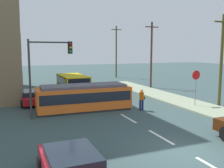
{
  "coord_description": "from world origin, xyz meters",
  "views": [
    {
      "loc": [
        -7.32,
        -9.0,
        4.64
      ],
      "look_at": [
        0.0,
        8.96,
        2.01
      ],
      "focal_mm": 40.09,
      "sensor_mm": 36.0,
      "label": 1
    }
  ],
  "objects": [
    {
      "name": "lane_stripe_1",
      "position": [
        0.0,
        2.0,
        0.01
      ],
      "size": [
        0.16,
        2.4,
        0.01
      ],
      "primitive_type": "cube",
      "color": "silver",
      "rests_on": "ground"
    },
    {
      "name": "lane_stripe_3",
      "position": [
        0.0,
        15.55,
        0.01
      ],
      "size": [
        0.16,
        2.4,
        0.01
      ],
      "primitive_type": "cube",
      "color": "silver",
      "rests_on": "ground"
    },
    {
      "name": "lane_stripe_4",
      "position": [
        0.0,
        21.55,
        0.01
      ],
      "size": [
        0.16,
        2.4,
        0.01
      ],
      "primitive_type": "cube",
      "color": "silver",
      "rests_on": "ground"
    },
    {
      "name": "parked_sedan_mid",
      "position": [
        -5.7,
        13.52,
        0.62
      ],
      "size": [
        2.04,
        4.48,
        1.19
      ],
      "color": "#AC151D",
      "rests_on": "ground"
    },
    {
      "name": "utility_pole_far",
      "position": [
        9.54,
        30.43,
        4.53
      ],
      "size": [
        1.8,
        0.24,
        8.68
      ],
      "color": "#4C4D32",
      "rests_on": "ground"
    },
    {
      "name": "utility_pole_near",
      "position": [
        8.66,
        6.55,
        3.92
      ],
      "size": [
        1.8,
        0.24,
        7.49
      ],
      "color": "#4E491F",
      "rests_on": "ground"
    },
    {
      "name": "stop_sign",
      "position": [
        6.66,
        7.14,
        2.19
      ],
      "size": [
        0.76,
        0.07,
        2.88
      ],
      "color": "gray",
      "rests_on": "sidewalk_curb_right"
    },
    {
      "name": "ground_plane",
      "position": [
        0.0,
        10.0,
        0.0
      ],
      "size": [
        120.0,
        120.0,
        0.0
      ],
      "primitive_type": "plane",
      "color": "#364C4D"
    },
    {
      "name": "city_bus",
      "position": [
        -1.09,
        17.58,
        1.11
      ],
      "size": [
        2.6,
        5.52,
        1.95
      ],
      "color": "yellow",
      "rests_on": "ground"
    },
    {
      "name": "pedestrian_crossing",
      "position": [
        1.97,
        7.72,
        0.94
      ],
      "size": [
        0.51,
        0.36,
        1.67
      ],
      "color": "navy",
      "rests_on": "ground"
    },
    {
      "name": "traffic_light_mast",
      "position": [
        -5.03,
        8.33,
        3.75
      ],
      "size": [
        2.96,
        0.33,
        5.37
      ],
      "color": "#333333",
      "rests_on": "ground"
    },
    {
      "name": "streetcar_tram",
      "position": [
        -2.14,
        9.55,
        1.03
      ],
      "size": [
        7.21,
        2.76,
        2.0
      ],
      "color": "orange",
      "rests_on": "ground"
    },
    {
      "name": "utility_pole_mid",
      "position": [
        8.91,
        17.93,
        4.21
      ],
      "size": [
        1.8,
        0.24,
        8.05
      ],
      "color": "brown",
      "rests_on": "ground"
    },
    {
      "name": "sidewalk_curb_right",
      "position": [
        6.8,
        6.0,
        0.07
      ],
      "size": [
        3.2,
        36.0,
        0.14
      ],
      "primitive_type": "cube",
      "color": "gray",
      "rests_on": "ground"
    },
    {
      "name": "parked_sedan_near",
      "position": [
        -5.5,
        -0.77,
        0.62
      ],
      "size": [
        2.09,
        4.08,
        1.19
      ],
      "color": "maroon",
      "rests_on": "ground"
    },
    {
      "name": "lane_stripe_2",
      "position": [
        0.0,
        6.0,
        0.01
      ],
      "size": [
        0.16,
        2.4,
        0.01
      ],
      "primitive_type": "cube",
      "color": "silver",
      "rests_on": "ground"
    }
  ]
}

